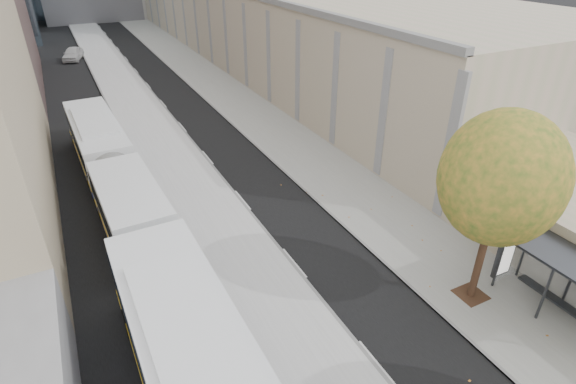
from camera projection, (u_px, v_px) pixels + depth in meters
bus_platform at (155, 136)px, 31.78m from camera, size 4.25×150.00×0.15m
sidewalk at (258, 118)px, 34.95m from camera, size 4.75×150.00×0.08m
building_tan at (248, 8)px, 59.91m from camera, size 18.00×92.00×8.00m
bus_shelter at (570, 267)px, 15.89m from camera, size 1.90×4.40×2.53m
tree_c at (502, 179)px, 15.13m from camera, size 4.20×4.20×7.28m
bus_far at (110, 166)px, 24.29m from camera, size 3.18×17.20×2.85m
distant_car at (73, 54)px, 51.15m from camera, size 2.87×4.51×1.43m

